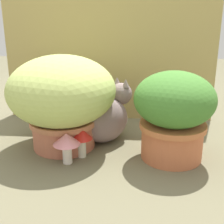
{
  "coord_description": "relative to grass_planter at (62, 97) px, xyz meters",
  "views": [
    {
      "loc": [
        0.29,
        -1.21,
        0.63
      ],
      "look_at": [
        0.18,
        0.1,
        0.18
      ],
      "focal_mm": 48.62,
      "sensor_mm": 36.0,
      "label": 1
    }
  ],
  "objects": [
    {
      "name": "mushroom_ornament_pink",
      "position": [
        0.06,
        -0.17,
        -0.15
      ],
      "size": [
        0.12,
        0.12,
        0.14
      ],
      "color": "silver",
      "rests_on": "ground"
    },
    {
      "name": "ground_plane",
      "position": [
        0.05,
        -0.1,
        -0.25
      ],
      "size": [
        6.0,
        6.0,
        0.0
      ],
      "primitive_type": "plane",
      "color": "#666148"
    },
    {
      "name": "leafy_planter",
      "position": [
        0.5,
        -0.08,
        -0.03
      ],
      "size": [
        0.35,
        0.35,
        0.39
      ],
      "color": "#C26841",
      "rests_on": "ground"
    },
    {
      "name": "cat",
      "position": [
        0.2,
        0.09,
        -0.13
      ],
      "size": [
        0.33,
        0.31,
        0.32
      ],
      "color": "gray",
      "rests_on": "ground"
    },
    {
      "name": "grass_planter",
      "position": [
        0.0,
        0.0,
        0.0
      ],
      "size": [
        0.5,
        0.5,
        0.44
      ],
      "color": "#B7674D",
      "rests_on": "ground"
    },
    {
      "name": "cardboard_backdrop",
      "position": [
        0.18,
        0.44,
        0.1
      ],
      "size": [
        1.22,
        0.03,
        0.7
      ],
      "primitive_type": "cube",
      "color": "tan",
      "rests_on": "ground"
    },
    {
      "name": "mushroom_ornament_red",
      "position": [
        0.1,
        -0.11,
        -0.15
      ],
      "size": [
        0.1,
        0.1,
        0.14
      ],
      "color": "silver",
      "rests_on": "ground"
    }
  ]
}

